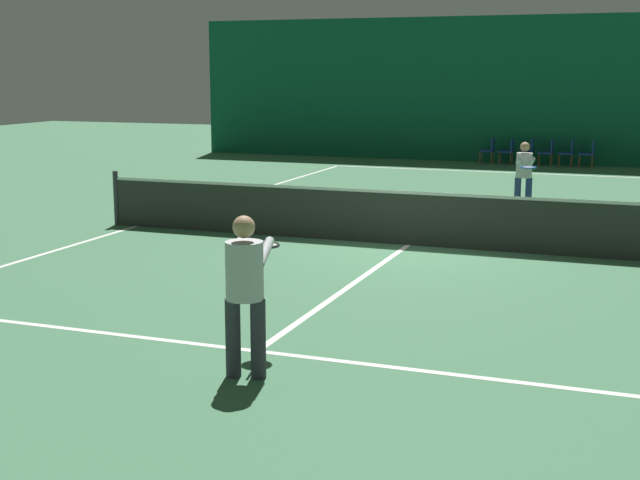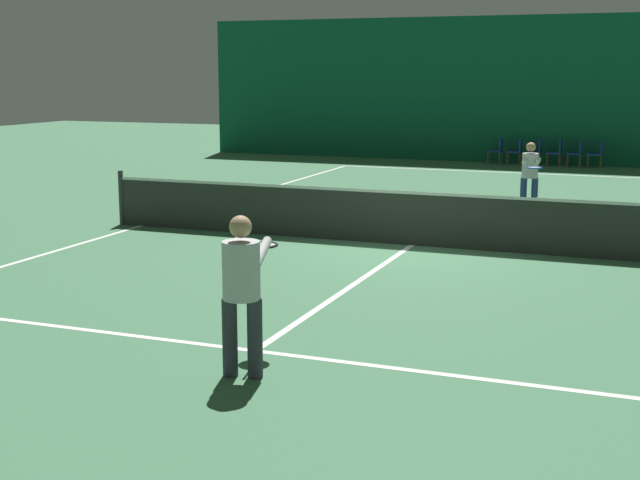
{
  "view_description": "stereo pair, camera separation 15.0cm",
  "coord_description": "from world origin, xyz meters",
  "px_view_note": "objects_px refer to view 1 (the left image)",
  "views": [
    {
      "loc": [
        3.9,
        -14.88,
        3.02
      ],
      "look_at": [
        0.1,
        -4.69,
        0.94
      ],
      "focal_mm": 50.0,
      "sensor_mm": 36.0,
      "label": 1
    },
    {
      "loc": [
        4.04,
        -14.83,
        3.02
      ],
      "look_at": [
        0.1,
        -4.69,
        0.94
      ],
      "focal_mm": 50.0,
      "sensor_mm": 36.0,
      "label": 2
    }
  ],
  "objects_px": {
    "courtside_chair_0": "(489,149)",
    "courtside_chair_5": "(589,152)",
    "player_far": "(524,171)",
    "courtside_chair_4": "(568,151)",
    "tennis_net": "(409,216)",
    "courtside_chair_3": "(548,151)",
    "courtside_chair_2": "(528,150)",
    "courtside_chair_1": "(508,149)",
    "player_near": "(246,283)"
  },
  "relations": [
    {
      "from": "courtside_chair_0",
      "to": "courtside_chair_5",
      "type": "bearing_deg",
      "value": 90.0
    },
    {
      "from": "player_far",
      "to": "courtside_chair_4",
      "type": "xyz_separation_m",
      "value": [
        0.06,
        9.78,
        -0.39
      ]
    },
    {
      "from": "tennis_net",
      "to": "courtside_chair_0",
      "type": "xyz_separation_m",
      "value": [
        -1.1,
        14.31,
        -0.03
      ]
    },
    {
      "from": "player_far",
      "to": "courtside_chair_5",
      "type": "height_order",
      "value": "player_far"
    },
    {
      "from": "courtside_chair_0",
      "to": "courtside_chair_5",
      "type": "relative_size",
      "value": 1.0
    },
    {
      "from": "tennis_net",
      "to": "courtside_chair_3",
      "type": "xyz_separation_m",
      "value": [
        0.78,
        14.31,
        -0.03
      ]
    },
    {
      "from": "courtside_chair_0",
      "to": "courtside_chair_2",
      "type": "distance_m",
      "value": 1.25
    },
    {
      "from": "player_far",
      "to": "courtside_chair_1",
      "type": "relative_size",
      "value": 1.79
    },
    {
      "from": "courtside_chair_4",
      "to": "courtside_chair_1",
      "type": "bearing_deg",
      "value": -90.0
    },
    {
      "from": "courtside_chair_2",
      "to": "courtside_chair_5",
      "type": "relative_size",
      "value": 1.0
    },
    {
      "from": "tennis_net",
      "to": "courtside_chair_5",
      "type": "bearing_deg",
      "value": 81.9
    },
    {
      "from": "player_near",
      "to": "courtside_chair_4",
      "type": "xyz_separation_m",
      "value": [
        1.18,
        21.45,
        -0.47
      ]
    },
    {
      "from": "courtside_chair_1",
      "to": "courtside_chair_5",
      "type": "bearing_deg",
      "value": 90.0
    },
    {
      "from": "courtside_chair_2",
      "to": "courtside_chair_5",
      "type": "xyz_separation_m",
      "value": [
        1.88,
        0.0,
        0.0
      ]
    },
    {
      "from": "courtside_chair_4",
      "to": "tennis_net",
      "type": "bearing_deg",
      "value": -5.63
    },
    {
      "from": "courtside_chair_3",
      "to": "player_far",
      "type": "bearing_deg",
      "value": 3.31
    },
    {
      "from": "tennis_net",
      "to": "courtside_chair_2",
      "type": "distance_m",
      "value": 14.31
    },
    {
      "from": "player_far",
      "to": "courtside_chair_0",
      "type": "distance_m",
      "value": 10.09
    },
    {
      "from": "courtside_chair_1",
      "to": "courtside_chair_5",
      "type": "xyz_separation_m",
      "value": [
        2.51,
        0.0,
        0.0
      ]
    },
    {
      "from": "courtside_chair_1",
      "to": "courtside_chair_3",
      "type": "distance_m",
      "value": 1.25
    },
    {
      "from": "player_far",
      "to": "courtside_chair_3",
      "type": "height_order",
      "value": "player_far"
    },
    {
      "from": "courtside_chair_5",
      "to": "player_near",
      "type": "bearing_deg",
      "value": -4.81
    },
    {
      "from": "courtside_chair_0",
      "to": "courtside_chair_5",
      "type": "xyz_separation_m",
      "value": [
        3.14,
        0.0,
        0.0
      ]
    },
    {
      "from": "courtside_chair_1",
      "to": "courtside_chair_2",
      "type": "xyz_separation_m",
      "value": [
        0.63,
        0.0,
        0.0
      ]
    },
    {
      "from": "player_near",
      "to": "courtside_chair_4",
      "type": "distance_m",
      "value": 21.49
    },
    {
      "from": "courtside_chair_1",
      "to": "courtside_chair_4",
      "type": "xyz_separation_m",
      "value": [
        1.88,
        0.0,
        0.0
      ]
    },
    {
      "from": "courtside_chair_4",
      "to": "courtside_chair_3",
      "type": "bearing_deg",
      "value": -90.0
    },
    {
      "from": "player_near",
      "to": "courtside_chair_5",
      "type": "bearing_deg",
      "value": -17.04
    },
    {
      "from": "tennis_net",
      "to": "player_far",
      "type": "distance_m",
      "value": 4.73
    },
    {
      "from": "player_near",
      "to": "courtside_chair_2",
      "type": "distance_m",
      "value": 21.46
    },
    {
      "from": "courtside_chair_0",
      "to": "courtside_chair_5",
      "type": "distance_m",
      "value": 3.14
    },
    {
      "from": "courtside_chair_1",
      "to": "courtside_chair_2",
      "type": "height_order",
      "value": "same"
    },
    {
      "from": "player_near",
      "to": "courtside_chair_1",
      "type": "height_order",
      "value": "player_near"
    },
    {
      "from": "courtside_chair_2",
      "to": "courtside_chair_5",
      "type": "height_order",
      "value": "same"
    },
    {
      "from": "player_far",
      "to": "courtside_chair_2",
      "type": "distance_m",
      "value": 9.86
    },
    {
      "from": "courtside_chair_2",
      "to": "player_near",
      "type": "bearing_deg",
      "value": 0.2
    },
    {
      "from": "player_near",
      "to": "courtside_chair_3",
      "type": "relative_size",
      "value": 1.95
    },
    {
      "from": "tennis_net",
      "to": "courtside_chair_0",
      "type": "bearing_deg",
      "value": 94.39
    },
    {
      "from": "player_far",
      "to": "courtside_chair_3",
      "type": "distance_m",
      "value": 9.81
    },
    {
      "from": "courtside_chair_2",
      "to": "courtside_chair_3",
      "type": "relative_size",
      "value": 1.0
    },
    {
      "from": "courtside_chair_5",
      "to": "tennis_net",
      "type": "bearing_deg",
      "value": -8.1
    },
    {
      "from": "player_near",
      "to": "courtside_chair_0",
      "type": "bearing_deg",
      "value": -8.68
    },
    {
      "from": "courtside_chair_3",
      "to": "courtside_chair_5",
      "type": "relative_size",
      "value": 1.0
    },
    {
      "from": "courtside_chair_2",
      "to": "courtside_chair_4",
      "type": "height_order",
      "value": "same"
    },
    {
      "from": "courtside_chair_1",
      "to": "courtside_chair_2",
      "type": "distance_m",
      "value": 0.63
    },
    {
      "from": "courtside_chair_4",
      "to": "courtside_chair_2",
      "type": "bearing_deg",
      "value": -90.0
    },
    {
      "from": "courtside_chair_0",
      "to": "courtside_chair_1",
      "type": "height_order",
      "value": "same"
    },
    {
      "from": "courtside_chair_0",
      "to": "courtside_chair_3",
      "type": "xyz_separation_m",
      "value": [
        1.88,
        0.0,
        0.0
      ]
    },
    {
      "from": "courtside_chair_0",
      "to": "courtside_chair_2",
      "type": "relative_size",
      "value": 1.0
    },
    {
      "from": "courtside_chair_2",
      "to": "courtside_chair_5",
      "type": "distance_m",
      "value": 1.88
    }
  ]
}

